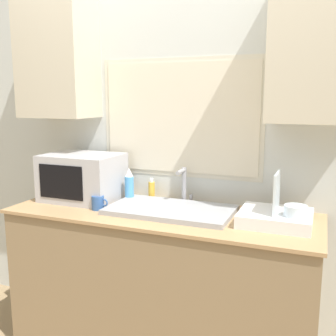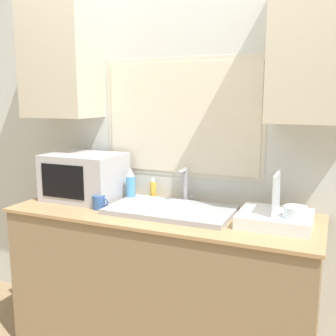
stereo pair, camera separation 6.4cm
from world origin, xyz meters
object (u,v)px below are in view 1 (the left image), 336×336
Objects in this scene: dish_rack at (277,216)px; spray_bottle at (129,185)px; microwave at (83,177)px; soap_bottle at (152,190)px; faucet at (184,183)px; mug_near_sink at (98,203)px.

spray_bottle is (-0.98, 0.15, 0.06)m from dish_rack.
microwave reaches higher than dish_rack.
spray_bottle is at bearing -138.82° from soap_bottle.
soap_bottle is (-0.86, 0.25, 0.02)m from dish_rack.
faucet is 0.37m from spray_bottle.
dish_rack is 1.70× the size of spray_bottle.
faucet is at bearing -4.82° from soap_bottle.
microwave is at bearing -166.23° from faucet.
soap_bottle is 1.33× the size of mug_near_sink.
microwave is 0.48m from soap_bottle.
soap_bottle is at bearing 23.29° from microwave.
microwave reaches higher than faucet.
mug_near_sink is (-0.44, -0.34, -0.09)m from faucet.
microwave is 1.30× the size of dish_rack.
microwave is at bearing 142.25° from mug_near_sink.
mug_near_sink is (0.23, -0.17, -0.11)m from microwave.
microwave is at bearing 177.09° from dish_rack.
dish_rack is at bearing -8.53° from spray_bottle.
dish_rack reaches higher than faucet.
dish_rack reaches higher than spray_bottle.
spray_bottle is at bearing 171.47° from dish_rack.
spray_bottle is 2.08× the size of mug_near_sink.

